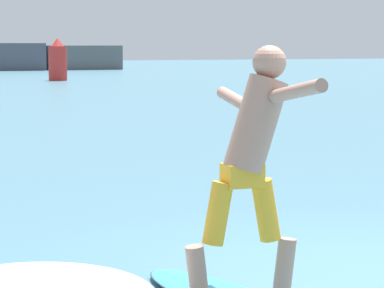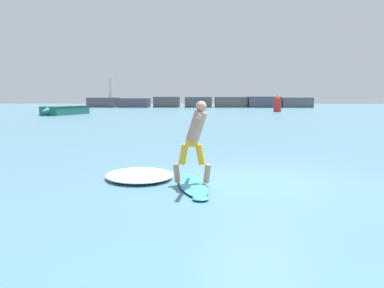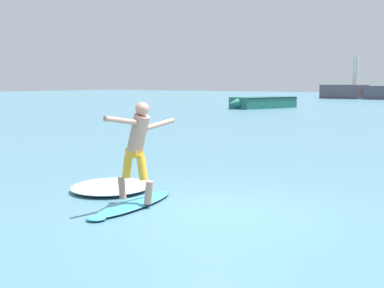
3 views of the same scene
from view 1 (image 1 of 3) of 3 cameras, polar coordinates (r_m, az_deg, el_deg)
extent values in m
plane|color=teal|center=(7.61, 11.28, -7.97)|extent=(200.00, 200.00, 0.00)
cube|color=#4B4D5A|center=(69.52, -11.85, 5.39)|extent=(5.70, 4.67, 2.00)
cube|color=#57595B|center=(71.00, -7.08, 5.42)|extent=(5.62, 4.29, 1.83)
cone|color=black|center=(7.27, -1.36, -9.03)|extent=(0.06, 0.06, 0.14)
cylinder|color=tan|center=(6.57, 5.82, -7.64)|extent=(0.18, 0.14, 0.41)
cylinder|color=gold|center=(6.42, 4.66, -4.15)|extent=(0.23, 0.16, 0.45)
cylinder|color=tan|center=(6.31, 0.34, -8.18)|extent=(0.18, 0.14, 0.41)
cylinder|color=gold|center=(6.27, 1.63, -4.37)|extent=(0.23, 0.16, 0.45)
cube|color=gold|center=(6.30, 3.17, -1.97)|extent=(0.27, 0.22, 0.16)
cylinder|color=tan|center=(6.30, 4.02, 1.23)|extent=(0.48, 0.31, 0.71)
sphere|color=tan|center=(6.32, 4.88, 5.13)|extent=(0.24, 0.24, 0.24)
cylinder|color=tan|center=(6.76, 2.88, 2.70)|extent=(0.17, 0.70, 0.21)
cylinder|color=tan|center=(5.88, 6.60, 3.31)|extent=(0.15, 0.70, 0.20)
cylinder|color=red|center=(48.43, -8.42, 5.02)|extent=(0.97, 0.97, 1.79)
cone|color=red|center=(48.43, -8.44, 6.34)|extent=(0.68, 0.68, 0.44)
camera|label=2|loc=(3.90, 104.90, -0.38)|focal=35.00mm
camera|label=3|loc=(9.19, 75.73, 3.71)|focal=50.00mm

